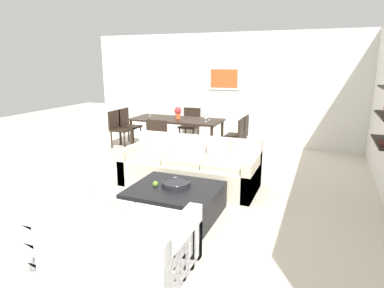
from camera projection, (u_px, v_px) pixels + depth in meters
ground_plane at (178, 191)px, 5.31m from camera, size 18.00×18.00×0.00m
back_wall_unit at (248, 90)px, 8.05m from camera, size 8.40×0.09×2.70m
sofa_beige at (190, 168)px, 5.51m from camera, size 2.23×0.90×0.78m
loveseat_white at (114, 239)px, 3.31m from camera, size 1.53×0.90×0.78m
coffee_table at (175, 201)px, 4.48m from camera, size 1.18×1.00×0.38m
decorative_bowl at (176, 184)px, 4.48m from camera, size 0.39×0.39×0.07m
apple_on_coffee_table at (155, 184)px, 4.46m from camera, size 0.08×0.08×0.08m
dining_table at (176, 122)px, 7.54m from camera, size 2.07×0.87×0.75m
dining_chair_left_far at (127, 124)px, 8.28m from camera, size 0.44×0.44×0.88m
dining_chair_right_near at (236, 136)px, 6.89m from camera, size 0.44×0.44×0.88m
dining_chair_foot at (160, 137)px, 6.83m from camera, size 0.44×0.44×0.88m
dining_chair_left_near at (118, 126)px, 7.93m from camera, size 0.44×0.44×0.88m
dining_chair_head at (190, 123)px, 8.34m from camera, size 0.44×0.44×0.88m
dining_chair_right_far at (240, 133)px, 7.24m from camera, size 0.44×0.44×0.88m
wine_glass_right_far at (209, 115)px, 7.32m from camera, size 0.06×0.06×0.17m
wine_glass_right_near at (206, 117)px, 7.13m from camera, size 0.07×0.07×0.16m
wine_glass_left_far at (150, 111)px, 7.86m from camera, size 0.06×0.06×0.18m
centerpiece_vase at (178, 112)px, 7.52m from camera, size 0.16×0.16×0.27m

